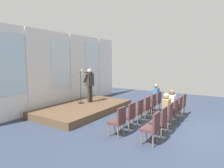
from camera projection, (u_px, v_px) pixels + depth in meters
name	position (u px, v px, depth m)	size (l,w,h in m)	color
ground_plane	(176.00, 128.00, 6.76)	(15.11, 15.11, 0.00)	#2D384C
rear_partition	(61.00, 70.00, 9.66)	(9.54, 0.14, 3.77)	silver
stage_platform	(85.00, 108.00, 9.01)	(4.62, 2.56, 0.29)	brown
speaker	(89.00, 83.00, 9.55)	(0.52, 0.69, 1.68)	#332D28
mic_stand	(81.00, 96.00, 9.36)	(0.28, 0.28, 1.55)	black
chair_r0_c0	(118.00, 120.00, 5.96)	(0.46, 0.44, 0.94)	olive
chair_r0_c1	(129.00, 114.00, 6.55)	(0.46, 0.44, 0.94)	olive
chair_r0_c2	(138.00, 110.00, 7.13)	(0.46, 0.44, 0.94)	olive
chair_r0_c3	(145.00, 106.00, 7.71)	(0.46, 0.44, 0.94)	olive
chair_r0_c4	(151.00, 103.00, 8.30)	(0.46, 0.44, 0.94)	olive
chair_r0_c5	(157.00, 100.00, 8.88)	(0.46, 0.44, 0.94)	olive
audience_r0_c5	(155.00, 96.00, 8.90)	(0.36, 0.39, 1.31)	#2D2D33
chair_r1_c0	(152.00, 126.00, 5.37)	(0.46, 0.44, 0.94)	olive
chair_r1_c1	(160.00, 120.00, 5.95)	(0.46, 0.44, 0.94)	olive
chair_r1_c2	(167.00, 115.00, 6.54)	(0.46, 0.44, 0.94)	olive
audience_r1_c2	(165.00, 109.00, 6.56)	(0.36, 0.39, 1.29)	#2D2D33
chair_r1_c3	(173.00, 110.00, 7.12)	(0.46, 0.44, 0.94)	olive
audience_r1_c3	(171.00, 105.00, 7.14)	(0.36, 0.39, 1.31)	#2D2D33
chair_r1_c4	(177.00, 106.00, 7.70)	(0.46, 0.44, 0.94)	olive
chair_r1_c5	(181.00, 103.00, 8.29)	(0.46, 0.44, 0.94)	olive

